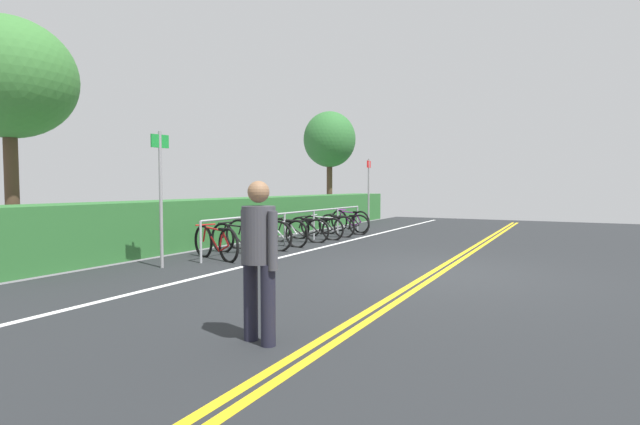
% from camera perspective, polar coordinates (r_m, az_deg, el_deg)
% --- Properties ---
extents(ground_plane, '(28.60, 11.23, 0.05)m').
position_cam_1_polar(ground_plane, '(8.68, 13.84, -7.06)').
color(ground_plane, '#232628').
extents(centre_line_yellow_inner, '(25.74, 0.10, 0.00)m').
position_cam_1_polar(centre_line_yellow_inner, '(8.66, 14.36, -6.92)').
color(centre_line_yellow_inner, gold).
rests_on(centre_line_yellow_inner, ground_plane).
extents(centre_line_yellow_outer, '(25.74, 0.10, 0.00)m').
position_cam_1_polar(centre_line_yellow_outer, '(8.70, 13.33, -6.86)').
color(centre_line_yellow_outer, gold).
rests_on(centre_line_yellow_outer, ground_plane).
extents(bike_lane_stripe_white, '(25.74, 0.12, 0.00)m').
position_cam_1_polar(bike_lane_stripe_white, '(10.02, -5.19, -5.47)').
color(bike_lane_stripe_white, white).
rests_on(bike_lane_stripe_white, ground_plane).
extents(bike_rack, '(7.74, 0.05, 0.84)m').
position_cam_1_polar(bike_rack, '(12.72, -2.41, -0.76)').
color(bike_rack, '#9EA0A5').
rests_on(bike_rack, ground_plane).
extents(bicycle_0, '(0.65, 1.62, 0.73)m').
position_cam_1_polar(bicycle_0, '(10.04, -12.36, -3.55)').
color(bicycle_0, black).
rests_on(bicycle_0, ground_plane).
extents(bicycle_1, '(0.46, 1.68, 0.72)m').
position_cam_1_polar(bicycle_1, '(10.80, -9.63, -3.08)').
color(bicycle_1, black).
rests_on(bicycle_1, ground_plane).
extents(bicycle_2, '(0.46, 1.81, 0.76)m').
position_cam_1_polar(bicycle_2, '(11.35, -7.38, -2.66)').
color(bicycle_2, black).
rests_on(bicycle_2, ground_plane).
extents(bicycle_3, '(0.46, 1.76, 0.73)m').
position_cam_1_polar(bicycle_3, '(12.07, -4.75, -2.38)').
color(bicycle_3, black).
rests_on(bicycle_3, ground_plane).
extents(bicycle_4, '(0.54, 1.73, 0.69)m').
position_cam_1_polar(bicycle_4, '(12.83, -2.65, -2.12)').
color(bicycle_4, black).
rests_on(bicycle_4, ground_plane).
extents(bicycle_5, '(0.46, 1.69, 0.68)m').
position_cam_1_polar(bicycle_5, '(13.48, -0.50, -1.90)').
color(bicycle_5, black).
rests_on(bicycle_5, ground_plane).
extents(bicycle_6, '(0.46, 1.70, 0.68)m').
position_cam_1_polar(bicycle_6, '(14.19, 0.91, -1.64)').
color(bicycle_6, black).
rests_on(bicycle_6, ground_plane).
extents(bicycle_7, '(0.52, 1.61, 0.68)m').
position_cam_1_polar(bicycle_7, '(14.94, 2.87, -1.41)').
color(bicycle_7, black).
rests_on(bicycle_7, ground_plane).
extents(bicycle_8, '(0.62, 1.63, 0.76)m').
position_cam_1_polar(bicycle_8, '(15.81, 3.58, -1.02)').
color(bicycle_8, black).
rests_on(bicycle_8, ground_plane).
extents(pedestrian, '(0.32, 0.48, 1.55)m').
position_cam_1_polar(pedestrian, '(4.58, -7.30, -4.62)').
color(pedestrian, '#1E1E2D').
rests_on(pedestrian, ground_plane).
extents(sign_post_near, '(0.36, 0.09, 2.50)m').
position_cam_1_polar(sign_post_near, '(9.21, -18.48, 2.92)').
color(sign_post_near, gray).
rests_on(sign_post_near, ground_plane).
extents(sign_post_far, '(0.36, 0.06, 2.44)m').
position_cam_1_polar(sign_post_far, '(16.59, 5.83, 2.98)').
color(sign_post_far, gray).
rests_on(sign_post_far, ground_plane).
extents(hedge_backdrop, '(16.69, 1.27, 1.16)m').
position_cam_1_polar(hedge_backdrop, '(15.09, -6.33, -0.36)').
color(hedge_backdrop, '#2D6B30').
rests_on(hedge_backdrop, ground_plane).
extents(tree_near_left, '(2.54, 2.54, 4.79)m').
position_cam_1_polar(tree_near_left, '(11.42, -33.20, 13.18)').
color(tree_near_left, '#473323').
rests_on(tree_near_left, ground_plane).
extents(tree_mid, '(2.25, 2.25, 4.72)m').
position_cam_1_polar(tree_mid, '(20.86, 1.15, 8.64)').
color(tree_mid, '#473323').
rests_on(tree_mid, ground_plane).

